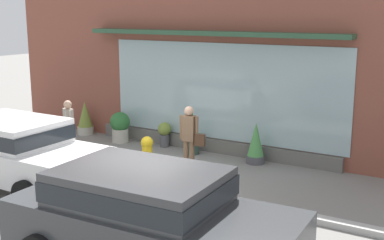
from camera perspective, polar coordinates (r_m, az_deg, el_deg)
ground_plane at (r=11.52m, az=-5.31°, el=-6.91°), size 60.00×60.00×0.00m
curb_strip at (r=11.35m, az=-5.92°, el=-6.90°), size 14.00×0.24×0.12m
storefront at (r=13.64m, az=2.55°, el=6.66°), size 14.00×0.81×5.00m
fire_hydrant at (r=12.01m, az=-5.06°, el=-3.86°), size 0.43×0.40×0.88m
pedestrian_with_handbag at (r=11.78m, az=-0.25°, el=-1.73°), size 0.64×0.24×1.61m
pedestrian_passerby at (r=13.26m, az=-13.68°, el=-0.65°), size 0.41×0.31×1.55m
parked_car_dark_gray at (r=7.50m, az=-4.97°, el=-10.46°), size 4.37×2.19×1.52m
parked_car_white at (r=11.54m, az=-19.27°, el=-3.07°), size 4.05×1.98×1.49m
potted_plant_corner_tall at (r=13.50m, az=0.03°, el=-1.51°), size 0.37×0.37×1.18m
potted_plant_trailing_edge at (r=14.88m, az=-8.09°, el=-0.68°), size 0.58×0.58×0.89m
potted_plant_low_front at (r=12.78m, az=7.17°, el=-2.65°), size 0.46×0.46×1.05m
potted_plant_doorstep at (r=14.27m, az=-3.10°, el=-1.44°), size 0.37×0.37×0.70m
potted_plant_window_center at (r=16.04m, az=-11.91°, el=0.17°), size 0.50×0.50×1.03m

